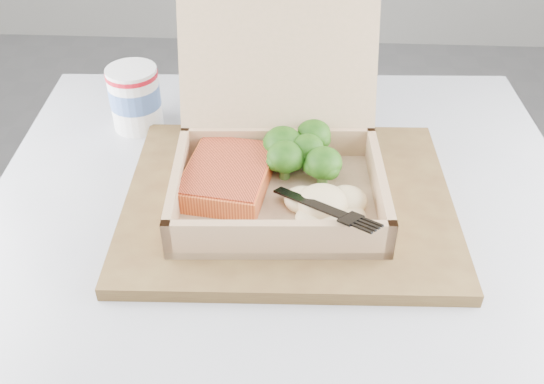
# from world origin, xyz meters

# --- Properties ---
(cafe_table) EXTENTS (0.76, 0.76, 0.70)m
(cafe_table) POSITION_xyz_m (0.69, -0.04, 0.52)
(cafe_table) COLOR black
(cafe_table) RESTS_ON floor
(serving_tray) EXTENTS (0.40, 0.32, 0.02)m
(serving_tray) POSITION_xyz_m (0.69, -0.01, 0.71)
(serving_tray) COLOR brown
(serving_tray) RESTS_ON cafe_table
(takeout_container) EXTENTS (0.25, 0.27, 0.21)m
(takeout_container) POSITION_xyz_m (0.68, 0.02, 0.77)
(takeout_container) COLOR tan
(takeout_container) RESTS_ON serving_tray
(salmon_fillet) EXTENTS (0.11, 0.14, 0.03)m
(salmon_fillet) POSITION_xyz_m (0.62, -0.01, 0.74)
(salmon_fillet) COLOR orange
(salmon_fillet) RESTS_ON takeout_container
(broccoli_pile) EXTENTS (0.11, 0.11, 0.04)m
(broccoli_pile) POSITION_xyz_m (0.71, 0.03, 0.75)
(broccoli_pile) COLOR #306917
(broccoli_pile) RESTS_ON takeout_container
(mashed_potatoes) EXTENTS (0.09, 0.08, 0.03)m
(mashed_potatoes) POSITION_xyz_m (0.73, -0.05, 0.75)
(mashed_potatoes) COLOR #D1B887
(mashed_potatoes) RESTS_ON takeout_container
(plastic_fork) EXTENTS (0.12, 0.13, 0.03)m
(plastic_fork) POSITION_xyz_m (0.70, -0.05, 0.76)
(plastic_fork) COLOR black
(plastic_fork) RESTS_ON mashed_potatoes
(paper_cup) EXTENTS (0.07, 0.07, 0.09)m
(paper_cup) POSITION_xyz_m (0.47, 0.16, 0.75)
(paper_cup) COLOR silver
(paper_cup) RESTS_ON cafe_table
(receipt) EXTENTS (0.08, 0.14, 0.00)m
(receipt) POSITION_xyz_m (0.66, 0.21, 0.70)
(receipt) COLOR white
(receipt) RESTS_ON cafe_table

